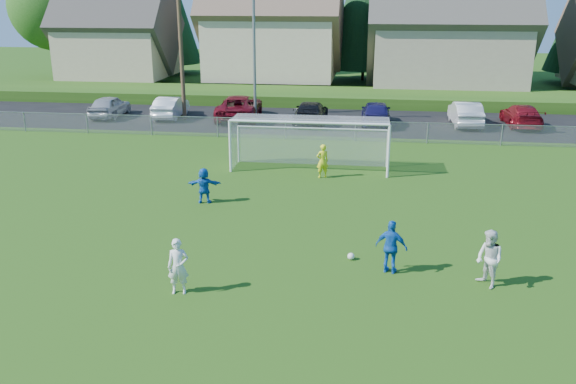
# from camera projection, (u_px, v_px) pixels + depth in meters

# --- Properties ---
(ground) EXTENTS (160.00, 160.00, 0.00)m
(ground) POSITION_uv_depth(u_px,v_px,m) (243.00, 355.00, 14.14)
(ground) COLOR #193D0C
(ground) RESTS_ON ground
(asphalt_lot) EXTENTS (60.00, 60.00, 0.00)m
(asphalt_lot) POSITION_uv_depth(u_px,v_px,m) (327.00, 121.00, 40.06)
(asphalt_lot) COLOR black
(asphalt_lot) RESTS_ON ground
(grass_embankment) EXTENTS (70.00, 6.00, 0.80)m
(grass_embankment) POSITION_uv_depth(u_px,v_px,m) (334.00, 97.00, 47.00)
(grass_embankment) COLOR #1E420F
(grass_embankment) RESTS_ON ground
(soccer_ball) EXTENTS (0.22, 0.22, 0.22)m
(soccer_ball) POSITION_uv_depth(u_px,v_px,m) (351.00, 256.00, 19.18)
(soccer_ball) COLOR white
(soccer_ball) RESTS_ON ground
(player_white_a) EXTENTS (0.65, 0.48, 1.61)m
(player_white_a) POSITION_uv_depth(u_px,v_px,m) (178.00, 267.00, 16.83)
(player_white_a) COLOR silver
(player_white_a) RESTS_ON ground
(player_white_b) EXTENTS (0.97, 1.03, 1.69)m
(player_white_b) POSITION_uv_depth(u_px,v_px,m) (489.00, 259.00, 17.21)
(player_white_b) COLOR silver
(player_white_b) RESTS_ON ground
(player_blue_a) EXTENTS (1.04, 0.67, 1.65)m
(player_blue_a) POSITION_uv_depth(u_px,v_px,m) (391.00, 247.00, 18.08)
(player_blue_a) COLOR blue
(player_blue_a) RESTS_ON ground
(player_blue_b) EXTENTS (1.37, 0.58, 1.43)m
(player_blue_b) POSITION_uv_depth(u_px,v_px,m) (204.00, 185.00, 24.25)
(player_blue_b) COLOR blue
(player_blue_b) RESTS_ON ground
(goalkeeper) EXTENTS (0.67, 0.57, 1.55)m
(goalkeeper) POSITION_uv_depth(u_px,v_px,m) (322.00, 161.00, 27.58)
(goalkeeper) COLOR yellow
(goalkeeper) RESTS_ON ground
(car_a) EXTENTS (1.79, 4.30, 1.46)m
(car_a) POSITION_uv_depth(u_px,v_px,m) (109.00, 106.00, 41.31)
(car_a) COLOR #9EA0A6
(car_a) RESTS_ON ground
(car_b) EXTENTS (1.64, 4.36, 1.42)m
(car_b) POSITION_uv_depth(u_px,v_px,m) (171.00, 107.00, 41.11)
(car_b) COLOR white
(car_b) RESTS_ON ground
(car_c) EXTENTS (3.06, 5.91, 1.59)m
(car_c) POSITION_uv_depth(u_px,v_px,m) (239.00, 107.00, 40.59)
(car_c) COLOR maroon
(car_c) RESTS_ON ground
(car_d) EXTENTS (2.01, 4.89, 1.42)m
(car_d) POSITION_uv_depth(u_px,v_px,m) (311.00, 112.00, 39.22)
(car_d) COLOR black
(car_d) RESTS_ON ground
(car_e) EXTENTS (1.90, 4.56, 1.54)m
(car_e) POSITION_uv_depth(u_px,v_px,m) (376.00, 113.00, 38.80)
(car_e) COLOR #181549
(car_e) RESTS_ON ground
(car_f) EXTENTS (1.71, 4.65, 1.52)m
(car_f) POSITION_uv_depth(u_px,v_px,m) (465.00, 113.00, 38.66)
(car_f) COLOR silver
(car_f) RESTS_ON ground
(car_g) EXTENTS (1.96, 4.73, 1.37)m
(car_g) POSITION_uv_depth(u_px,v_px,m) (521.00, 115.00, 38.42)
(car_g) COLOR maroon
(car_g) RESTS_ON ground
(soccer_goal) EXTENTS (7.42, 1.90, 2.50)m
(soccer_goal) POSITION_uv_depth(u_px,v_px,m) (310.00, 135.00, 28.76)
(soccer_goal) COLOR white
(soccer_goal) RESTS_ON ground
(chainlink_fence) EXTENTS (52.06, 0.06, 1.20)m
(chainlink_fence) POSITION_uv_depth(u_px,v_px,m) (320.00, 130.00, 34.68)
(chainlink_fence) COLOR gray
(chainlink_fence) RESTS_ON ground
(streetlight) EXTENTS (1.38, 0.18, 9.00)m
(streetlight) POSITION_uv_depth(u_px,v_px,m) (255.00, 47.00, 37.70)
(streetlight) COLOR slate
(streetlight) RESTS_ON ground
(utility_pole) EXTENTS (1.60, 0.26, 10.00)m
(utility_pole) POSITION_uv_depth(u_px,v_px,m) (181.00, 40.00, 39.18)
(utility_pole) COLOR #473321
(utility_pole) RESTS_ON ground
(houses_row) EXTENTS (53.90, 11.45, 13.27)m
(houses_row) POSITION_uv_depth(u_px,v_px,m) (364.00, 2.00, 51.64)
(houses_row) COLOR tan
(houses_row) RESTS_ON ground
(tree_row) EXTENTS (65.98, 12.36, 13.80)m
(tree_row) POSITION_uv_depth(u_px,v_px,m) (355.00, 6.00, 57.80)
(tree_row) COLOR #382616
(tree_row) RESTS_ON ground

